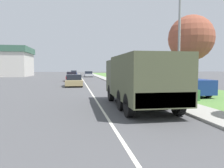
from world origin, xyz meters
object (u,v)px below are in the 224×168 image
at_px(car_nearest_ahead, 74,81).
at_px(car_fourth_ahead, 74,73).
at_px(lamp_post, 176,35).
at_px(car_third_ahead, 89,74).
at_px(military_truck, 139,78).
at_px(pickup_truck, 184,84).
at_px(car_second_ahead, 72,77).

relative_size(car_nearest_ahead, car_fourth_ahead, 1.00).
bearing_deg(lamp_post, car_third_ahead, 93.76).
relative_size(military_truck, car_fourth_ahead, 1.73).
xyz_separation_m(military_truck, car_fourth_ahead, (-3.89, 54.77, -0.92)).
distance_m(military_truck, car_fourth_ahead, 54.92).
bearing_deg(military_truck, car_fourth_ahead, 94.06).
xyz_separation_m(military_truck, lamp_post, (2.47, 0.93, 2.48)).
relative_size(military_truck, car_nearest_ahead, 1.73).
height_order(car_nearest_ahead, car_fourth_ahead, car_fourth_ahead).
distance_m(military_truck, lamp_post, 3.62).
bearing_deg(lamp_post, military_truck, -159.34).
height_order(car_third_ahead, pickup_truck, pickup_truck).
bearing_deg(lamp_post, car_fourth_ahead, 96.73).
xyz_separation_m(car_fourth_ahead, pickup_truck, (8.99, -49.94, 0.22)).
distance_m(car_second_ahead, car_fourth_ahead, 29.33).
bearing_deg(car_fourth_ahead, car_nearest_ahead, -89.53).
xyz_separation_m(car_nearest_ahead, car_second_ahead, (-0.45, 10.93, 0.06)).
bearing_deg(car_second_ahead, car_fourth_ahead, 89.77).
bearing_deg(car_third_ahead, pickup_truck, -81.85).
bearing_deg(car_second_ahead, military_truck, -81.06).
height_order(military_truck, car_fourth_ahead, military_truck).
bearing_deg(lamp_post, car_nearest_ahead, 113.92).
bearing_deg(car_second_ahead, car_nearest_ahead, -87.65).
relative_size(car_third_ahead, pickup_truck, 0.95).
relative_size(car_nearest_ahead, car_second_ahead, 0.86).
height_order(pickup_truck, lamp_post, lamp_post).
xyz_separation_m(military_truck, car_third_ahead, (-0.24, 42.18, -0.94)).
height_order(military_truck, car_second_ahead, military_truck).
xyz_separation_m(car_nearest_ahead, car_third_ahead, (3.31, 27.67, 0.00)).
distance_m(car_third_ahead, pickup_truck, 37.73).
height_order(car_second_ahead, car_fourth_ahead, car_second_ahead).
bearing_deg(car_fourth_ahead, pickup_truck, -79.79).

